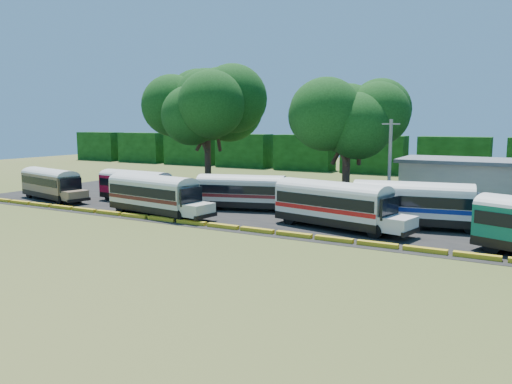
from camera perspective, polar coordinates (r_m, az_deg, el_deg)
The scene contains 14 objects.
ground at distance 38.59m, azimuth -6.48°, elevation -4.17°, with size 160.00×160.00×0.00m, color #38531B.
asphalt_strip at distance 48.25m, azimuth 2.76°, elevation -1.67°, with size 64.00×24.00×0.02m, color black.
curb at distance 39.36m, azimuth -5.64°, elevation -3.69°, with size 53.70×0.45×0.30m.
terminal_building at distance 61.17m, azimuth 25.05°, elevation 1.54°, with size 19.00×9.00×4.00m.
treeline_backdrop at distance 81.89m, azimuth 13.31°, elevation 4.18°, with size 130.00×4.00×6.00m.
bus_beige at distance 56.48m, azimuth -22.36°, elevation 1.06°, with size 10.26×4.59×3.28m.
bus_red at distance 52.08m, azimuth -13.48°, elevation 0.87°, with size 9.96×3.05×3.23m.
bus_cream_west at distance 44.45m, azimuth -11.51°, elevation -0.06°, with size 11.02×4.11×3.54m.
bus_cream_east at distance 46.27m, azimuth -1.39°, elevation 0.22°, with size 10.24×5.02×3.27m.
bus_white_red at distance 38.52m, azimuth 8.96°, elevation -1.14°, with size 11.33×4.98×3.62m.
bus_white_blue at distance 40.23m, azimuth 17.75°, elevation -1.08°, with size 11.13×4.32×3.57m.
tree_west at distance 61.85m, azimuth -5.60°, elevation 9.86°, with size 11.93×11.93×14.58m.
tree_center at distance 52.08m, azimuth 10.40°, elevation 8.17°, with size 9.74×9.74×12.00m.
utility_pole at distance 46.55m, azimuth 15.03°, elevation 3.03°, with size 1.60×0.30×8.36m.
Camera 1 is at (21.88, -30.75, 8.06)m, focal length 35.00 mm.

